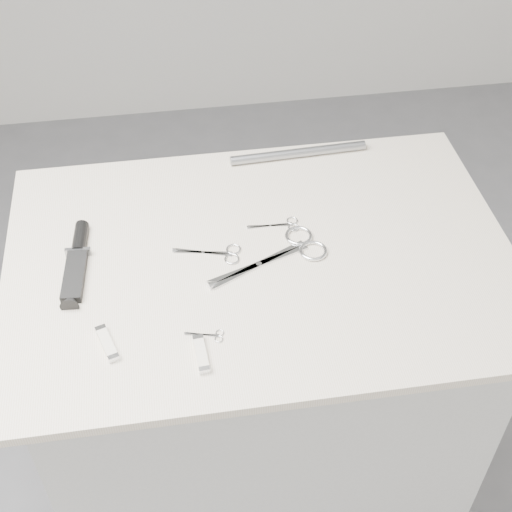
{
  "coord_description": "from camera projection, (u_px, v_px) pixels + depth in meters",
  "views": [
    {
      "loc": [
        -0.16,
        -1.0,
        1.89
      ],
      "look_at": [
        -0.01,
        -0.0,
        0.92
      ],
      "focal_mm": 50.0,
      "sensor_mm": 36.0,
      "label": 1
    }
  ],
  "objects": [
    {
      "name": "ground",
      "position": [
        259.0,
        486.0,
        2.05
      ],
      "size": [
        4.0,
        4.0,
        0.01
      ],
      "primitive_type": "cube",
      "color": "slate",
      "rests_on": "ground"
    },
    {
      "name": "plinth",
      "position": [
        260.0,
        394.0,
        1.73
      ],
      "size": [
        0.9,
        0.6,
        0.9
      ],
      "primitive_type": "cube",
      "color": "beige",
      "rests_on": "ground"
    },
    {
      "name": "display_board",
      "position": [
        261.0,
        258.0,
        1.41
      ],
      "size": [
        1.0,
        0.7,
        0.02
      ],
      "primitive_type": "cube",
      "color": "beige",
      "rests_on": "plinth"
    },
    {
      "name": "large_shears",
      "position": [
        289.0,
        251.0,
        1.41
      ],
      "size": [
        0.25,
        0.15,
        0.01
      ],
      "rotation": [
        0.0,
        0.0,
        0.4
      ],
      "color": "silver",
      "rests_on": "display_board"
    },
    {
      "name": "embroidery_scissors_a",
      "position": [
        220.0,
        253.0,
        1.4
      ],
      "size": [
        0.13,
        0.07,
        0.0
      ],
      "rotation": [
        0.0,
        0.0,
        -0.25
      ],
      "color": "silver",
      "rests_on": "display_board"
    },
    {
      "name": "embroidery_scissors_b",
      "position": [
        282.0,
        225.0,
        1.46
      ],
      "size": [
        0.11,
        0.05,
        0.0
      ],
      "rotation": [
        0.0,
        0.0,
        -0.05
      ],
      "color": "silver",
      "rests_on": "display_board"
    },
    {
      "name": "tiny_scissors",
      "position": [
        210.0,
        335.0,
        1.25
      ],
      "size": [
        0.07,
        0.03,
        0.0
      ],
      "rotation": [
        0.0,
        0.0,
        -0.24
      ],
      "color": "silver",
      "rests_on": "display_board"
    },
    {
      "name": "sheathed_knife",
      "position": [
        77.0,
        258.0,
        1.38
      ],
      "size": [
        0.05,
        0.21,
        0.03
      ],
      "rotation": [
        0.0,
        0.0,
        1.49
      ],
      "color": "black",
      "rests_on": "display_board"
    },
    {
      "name": "pocket_knife_a",
      "position": [
        107.0,
        344.0,
        1.23
      ],
      "size": [
        0.04,
        0.08,
        0.01
      ],
      "rotation": [
        0.0,
        0.0,
        1.88
      ],
      "color": "beige",
      "rests_on": "display_board"
    },
    {
      "name": "pocket_knife_b",
      "position": [
        201.0,
        354.0,
        1.22
      ],
      "size": [
        0.02,
        0.08,
        0.01
      ],
      "rotation": [
        0.0,
        0.0,
        1.64
      ],
      "color": "beige",
      "rests_on": "display_board"
    },
    {
      "name": "metal_rail",
      "position": [
        298.0,
        153.0,
        1.63
      ],
      "size": [
        0.32,
        0.04,
        0.02
      ],
      "primitive_type": "cylinder",
      "rotation": [
        0.0,
        1.57,
        0.05
      ],
      "color": "gray",
      "rests_on": "display_board"
    }
  ]
}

